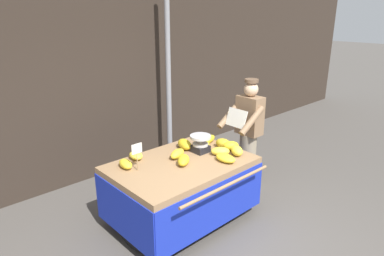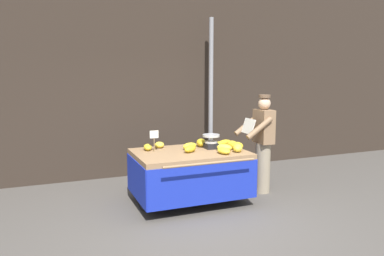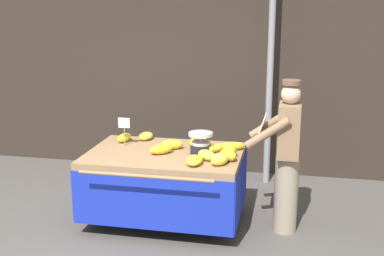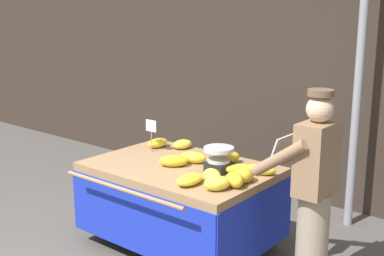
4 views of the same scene
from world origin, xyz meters
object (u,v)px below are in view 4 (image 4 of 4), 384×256
weighing_scale (219,159)px  banana_bunch_8 (259,169)px  banana_bunch_0 (190,179)px  banana_bunch_5 (226,158)px  price_sign (151,129)px  banana_bunch_9 (235,180)px  banana_bunch_11 (212,176)px  vendor_person (313,194)px  banana_bunch_4 (244,175)px  banana_bunch_3 (182,144)px  banana_bunch_6 (193,157)px  street_pole (359,81)px  banana_bunch_7 (158,143)px  banana_cart (180,186)px  banana_bunch_2 (174,161)px  banana_bunch_10 (217,183)px  banana_bunch_1 (239,169)px

weighing_scale → banana_bunch_8: (0.34, 0.17, -0.07)m
banana_bunch_0 → banana_bunch_5: size_ratio=0.95×
price_sign → banana_bunch_8: price_sign is taller
banana_bunch_5 → banana_bunch_9: (0.42, -0.47, -0.00)m
banana_bunch_11 → vendor_person: bearing=14.1°
banana_bunch_4 → banana_bunch_3: bearing=156.1°
banana_bunch_6 → banana_bunch_5: bearing=31.8°
banana_bunch_9 → banana_bunch_11: (-0.23, -0.02, -0.01)m
banana_bunch_8 → banana_bunch_11: 0.48m
street_pole → banana_bunch_7: size_ratio=12.68×
banana_cart → banana_bunch_4: 0.79m
banana_bunch_4 → banana_bunch_11: (-0.23, -0.16, -0.01)m
banana_bunch_0 → banana_bunch_9: 0.38m
banana_bunch_4 → banana_bunch_8: bearing=91.1°
banana_cart → weighing_scale: (0.40, 0.07, 0.33)m
banana_bunch_2 → vendor_person: vendor_person is taller
banana_bunch_4 → banana_bunch_11: size_ratio=0.91×
banana_bunch_10 → banana_bunch_11: banana_bunch_10 is taller
banana_bunch_9 → banana_bunch_11: bearing=-176.0°
street_pole → banana_bunch_3: bearing=-142.6°
banana_bunch_3 → banana_bunch_6: 0.53m
banana_bunch_10 → vendor_person: bearing=27.7°
weighing_scale → banana_bunch_0: 0.44m
price_sign → banana_bunch_0: bearing=-29.2°
banana_bunch_3 → banana_bunch_10: (1.04, -0.79, 0.01)m
banana_bunch_5 → banana_bunch_0: bearing=-82.2°
banana_bunch_1 → vendor_person: (0.79, -0.12, -0.02)m
banana_bunch_4 → banana_bunch_10: 0.31m
banana_cart → banana_bunch_8: size_ratio=6.04×
banana_bunch_3 → banana_bunch_4: bearing=-23.9°
banana_bunch_6 → banana_bunch_10: 0.78m
banana_bunch_3 → banana_bunch_9: size_ratio=1.07×
banana_bunch_11 → banana_bunch_10: bearing=-42.3°
weighing_scale → banana_bunch_1: bearing=24.2°
banana_bunch_0 → banana_bunch_9: (0.33, 0.20, 0.02)m
street_pole → banana_bunch_11: (-0.56, -1.75, -0.69)m
banana_bunch_0 → banana_bunch_7: size_ratio=1.14×
banana_bunch_1 → vendor_person: 0.80m
banana_bunch_5 → banana_bunch_9: 0.63m
banana_cart → price_sign: (-0.54, 0.17, 0.46)m
banana_cart → weighing_scale: 0.53m
banana_bunch_1 → banana_bunch_11: (-0.06, -0.33, 0.01)m
banana_bunch_6 → banana_bunch_11: (0.47, -0.32, -0.00)m
price_sign → street_pole: bearing=40.9°
banana_bunch_3 → banana_bunch_6: banana_bunch_6 is taller
banana_cart → banana_bunch_9: 0.81m
weighing_scale → banana_bunch_8: 0.38m
price_sign → banana_bunch_5: 0.89m
banana_bunch_11 → banana_bunch_7: bearing=155.3°
banana_bunch_5 → banana_bunch_10: 0.73m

